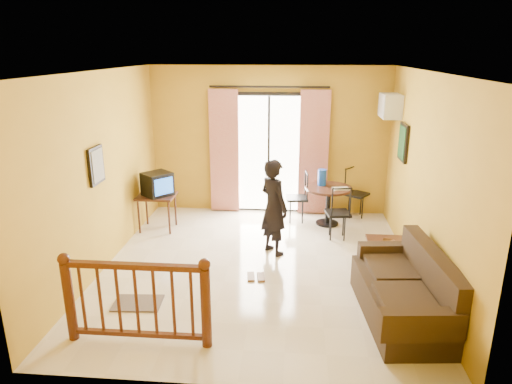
# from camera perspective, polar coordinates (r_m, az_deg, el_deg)

# --- Properties ---
(ground) EXTENTS (5.00, 5.00, 0.00)m
(ground) POSITION_cam_1_polar(r_m,az_deg,el_deg) (6.82, 0.28, -9.38)
(ground) COLOR beige
(ground) RESTS_ON ground
(room_shell) EXTENTS (5.00, 5.00, 5.00)m
(room_shell) POSITION_cam_1_polar(r_m,az_deg,el_deg) (6.24, 0.30, 4.73)
(room_shell) COLOR white
(room_shell) RESTS_ON ground
(balcony_door) EXTENTS (2.25, 0.14, 2.46)m
(balcony_door) POSITION_cam_1_polar(r_m,az_deg,el_deg) (8.72, 1.60, 4.92)
(balcony_door) COLOR black
(balcony_door) RESTS_ON ground
(tv_table) EXTENTS (0.64, 0.53, 0.64)m
(tv_table) POSITION_cam_1_polar(r_m,az_deg,el_deg) (8.18, -12.31, -0.88)
(tv_table) COLOR black
(tv_table) RESTS_ON ground
(television) EXTENTS (0.60, 0.60, 0.40)m
(television) POSITION_cam_1_polar(r_m,az_deg,el_deg) (8.09, -12.22, 0.99)
(television) COLOR black
(television) RESTS_ON tv_table
(picture_left) EXTENTS (0.05, 0.42, 0.52)m
(picture_left) POSITION_cam_1_polar(r_m,az_deg,el_deg) (6.64, -19.32, 3.16)
(picture_left) COLOR black
(picture_left) RESTS_ON room_shell
(dining_table) EXTENTS (0.84, 0.84, 0.70)m
(dining_table) POSITION_cam_1_polar(r_m,az_deg,el_deg) (8.33, 9.03, -0.39)
(dining_table) COLOR black
(dining_table) RESTS_ON ground
(water_jug) EXTENTS (0.16, 0.16, 0.29)m
(water_jug) POSITION_cam_1_polar(r_m,az_deg,el_deg) (8.36, 8.26, 1.82)
(water_jug) COLOR #123FB1
(water_jug) RESTS_ON dining_table
(serving_tray) EXTENTS (0.31, 0.23, 0.02)m
(serving_tray) POSITION_cam_1_polar(r_m,az_deg,el_deg) (8.21, 10.57, 0.42)
(serving_tray) COLOR beige
(serving_tray) RESTS_ON dining_table
(dining_chairs) EXTENTS (1.63, 1.60, 0.95)m
(dining_chairs) POSITION_cam_1_polar(r_m,az_deg,el_deg) (8.48, 9.13, -4.04)
(dining_chairs) COLOR black
(dining_chairs) RESTS_ON ground
(air_conditioner) EXTENTS (0.31, 0.60, 0.40)m
(air_conditioner) POSITION_cam_1_polar(r_m,az_deg,el_deg) (8.22, 16.40, 10.29)
(air_conditioner) COLOR silver
(air_conditioner) RESTS_ON room_shell
(botanical_print) EXTENTS (0.05, 0.50, 0.60)m
(botanical_print) POSITION_cam_1_polar(r_m,az_deg,el_deg) (7.70, 17.90, 5.93)
(botanical_print) COLOR black
(botanical_print) RESTS_ON room_shell
(coffee_table) EXTENTS (0.54, 0.98, 0.43)m
(coffee_table) POSITION_cam_1_polar(r_m,az_deg,el_deg) (6.71, 16.31, -7.85)
(coffee_table) COLOR black
(coffee_table) RESTS_ON ground
(bowl) EXTENTS (0.22, 0.22, 0.05)m
(bowl) POSITION_cam_1_polar(r_m,az_deg,el_deg) (6.77, 16.20, -6.02)
(bowl) COLOR brown
(bowl) RESTS_ON coffee_table
(sofa) EXTENTS (1.00, 1.89, 0.87)m
(sofa) POSITION_cam_1_polar(r_m,az_deg,el_deg) (5.78, 18.37, -11.96)
(sofa) COLOR #312113
(sofa) RESTS_ON ground
(standing_person) EXTENTS (0.64, 0.65, 1.51)m
(standing_person) POSITION_cam_1_polar(r_m,az_deg,el_deg) (7.01, 2.23, -1.91)
(standing_person) COLOR black
(standing_person) RESTS_ON ground
(stair_balustrade) EXTENTS (1.63, 0.13, 1.04)m
(stair_balustrade) POSITION_cam_1_polar(r_m,az_deg,el_deg) (5.13, -14.76, -12.51)
(stair_balustrade) COLOR #471E0F
(stair_balustrade) RESTS_ON ground
(doormat) EXTENTS (0.63, 0.44, 0.02)m
(doormat) POSITION_cam_1_polar(r_m,az_deg,el_deg) (6.11, -14.57, -13.28)
(doormat) COLOR #5C504A
(doormat) RESTS_ON ground
(sandals) EXTENTS (0.27, 0.26, 0.03)m
(sandals) POSITION_cam_1_polar(r_m,az_deg,el_deg) (6.52, -0.01, -10.57)
(sandals) COLOR brown
(sandals) RESTS_ON ground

